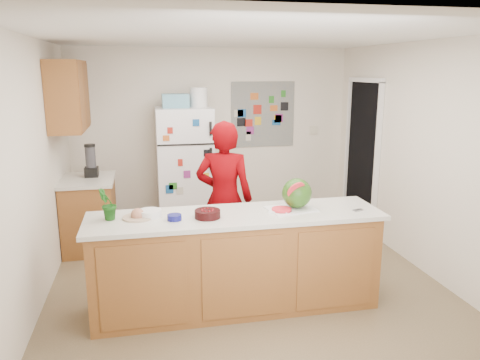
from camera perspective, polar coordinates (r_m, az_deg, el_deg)
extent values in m
cube|color=brown|center=(5.08, 0.68, -12.40)|extent=(4.00, 4.50, 0.02)
cube|color=beige|center=(6.87, -3.37, 5.38)|extent=(4.00, 0.02, 2.50)
cube|color=beige|center=(4.68, -24.07, 0.51)|extent=(0.02, 4.50, 2.50)
cube|color=beige|center=(5.46, 21.79, 2.41)|extent=(0.02, 4.50, 2.50)
cube|color=white|center=(4.59, 0.77, 17.26)|extent=(4.00, 4.50, 0.02)
cube|color=black|center=(6.73, 14.72, 2.82)|extent=(0.03, 0.85, 2.04)
cube|color=brown|center=(4.41, -0.46, -10.12)|extent=(2.60, 0.62, 0.88)
cube|color=silver|center=(4.25, -0.48, -4.41)|extent=(2.68, 0.70, 0.04)
cube|color=brown|center=(6.12, -17.84, -4.10)|extent=(0.60, 0.80, 0.86)
cube|color=silver|center=(6.01, -18.15, 0.00)|extent=(0.64, 0.84, 0.04)
cube|color=brown|center=(5.84, -20.21, 9.62)|extent=(0.35, 1.00, 0.80)
cube|color=silver|center=(6.51, -6.74, 1.31)|extent=(0.75, 0.70, 1.70)
cube|color=#5999B2|center=(6.38, -7.88, 9.55)|extent=(0.35, 0.28, 0.18)
cube|color=slate|center=(6.96, 2.81, 7.98)|extent=(0.95, 0.01, 0.95)
imported|color=#610004|center=(5.01, -1.92, -2.35)|extent=(0.71, 0.58, 1.68)
cylinder|color=black|center=(6.05, -17.73, 2.15)|extent=(0.12, 0.12, 0.38)
cube|color=silver|center=(4.39, 6.23, -3.53)|extent=(0.48, 0.40, 0.01)
sphere|color=#285B12|center=(4.39, 6.94, -1.60)|extent=(0.28, 0.28, 0.28)
cylinder|color=red|center=(4.31, 5.08, -3.60)|extent=(0.18, 0.18, 0.02)
cylinder|color=black|center=(4.14, -3.98, -4.14)|extent=(0.27, 0.27, 0.07)
cylinder|color=silver|center=(4.24, -10.92, -4.00)|extent=(0.23, 0.23, 0.06)
cylinder|color=#0E0E5E|center=(4.10, -8.00, -4.53)|extent=(0.15, 0.15, 0.05)
cylinder|color=beige|center=(4.22, -12.35, -4.47)|extent=(0.28, 0.28, 0.02)
cube|color=silver|center=(4.32, 4.77, -3.75)|extent=(0.22, 0.21, 0.02)
cube|color=gray|center=(4.47, 14.16, -3.59)|extent=(0.10, 0.07, 0.01)
imported|color=#144912|center=(4.19, -15.85, -2.86)|extent=(0.20, 0.20, 0.29)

